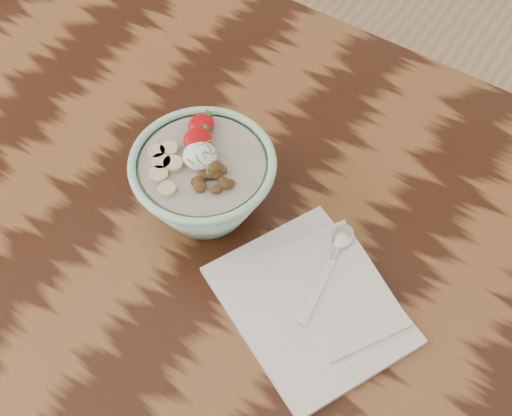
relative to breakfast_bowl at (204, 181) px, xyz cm
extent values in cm
cube|color=black|center=(5.98, 0.28, -8.62)|extent=(160.00, 90.00, 4.00)
cylinder|color=#4C2D19|center=(-66.02, 37.28, -46.12)|extent=(7.00, 7.00, 71.00)
cylinder|color=#A1D9B6|center=(0.05, -0.02, -6.00)|extent=(8.63, 8.63, 1.23)
torus|color=#A1D9B6|center=(0.05, -0.02, 4.07)|extent=(19.63, 19.63, 1.13)
cylinder|color=#B2A993|center=(0.05, -0.02, 3.45)|extent=(16.65, 16.65, 1.03)
ellipsoid|color=white|center=(-0.50, 0.33, 4.84)|extent=(4.53, 4.53, 2.49)
ellipsoid|color=#AA070B|center=(-2.39, 2.42, 4.97)|extent=(3.65, 4.02, 2.01)
cone|color=#286623|center=(-2.39, 4.06, 5.27)|extent=(1.40, 1.03, 1.52)
ellipsoid|color=#AA070B|center=(-3.45, 4.76, 4.91)|extent=(3.43, 3.77, 1.89)
cone|color=#286623|center=(-3.45, 6.31, 5.21)|extent=(1.40, 1.03, 1.52)
cylinder|color=#CCC186|center=(-2.91, -2.40, 4.37)|extent=(2.61, 2.61, 0.70)
cylinder|color=#CCC186|center=(-1.12, -6.04, 4.37)|extent=(2.26, 2.26, 0.70)
cylinder|color=#CCC186|center=(-3.45, -4.82, 4.37)|extent=(2.55, 2.55, 0.70)
cylinder|color=#CCC186|center=(-5.90, -2.00, 4.37)|extent=(2.31, 2.31, 0.70)
cylinder|color=#CCC186|center=(-4.40, -3.01, 4.37)|extent=(2.61, 2.61, 0.70)
cylinder|color=#CCC186|center=(-4.86, -0.71, 4.37)|extent=(2.38, 2.38, 0.70)
ellipsoid|color=brown|center=(3.08, 0.30, 4.50)|extent=(1.92, 1.78, 0.85)
ellipsoid|color=brown|center=(2.26, -0.05, 4.65)|extent=(2.49, 2.56, 1.52)
ellipsoid|color=brown|center=(5.11, -1.04, 4.47)|extent=(1.97, 1.98, 0.90)
ellipsoid|color=brown|center=(4.50, -1.43, 4.64)|extent=(2.30, 2.09, 1.12)
ellipsoid|color=brown|center=(2.26, -3.57, 4.55)|extent=(1.96, 1.89, 1.14)
ellipsoid|color=brown|center=(2.96, -0.90, 4.47)|extent=(1.91, 1.90, 0.84)
ellipsoid|color=brown|center=(1.58, -3.11, 4.59)|extent=(2.20, 2.21, 1.15)
ellipsoid|color=brown|center=(2.13, -1.24, 4.54)|extent=(2.15, 2.10, 0.91)
ellipsoid|color=brown|center=(1.52, -1.83, 4.51)|extent=(2.08, 2.04, 0.95)
ellipsoid|color=brown|center=(4.19, -2.75, 4.49)|extent=(2.03, 2.04, 0.78)
ellipsoid|color=brown|center=(2.67, -0.27, 4.47)|extent=(2.11, 2.09, 0.76)
cylinder|color=#428237|center=(2.04, 1.37, 5.97)|extent=(1.52, 0.67, 0.23)
cylinder|color=#428237|center=(0.33, -0.06, 5.97)|extent=(1.45, 0.93, 0.23)
cylinder|color=#428237|center=(-0.62, 1.63, 5.97)|extent=(0.93, 1.71, 0.24)
cylinder|color=#428237|center=(0.15, 0.23, 5.97)|extent=(1.25, 0.96, 0.23)
cylinder|color=#428237|center=(0.27, 1.39, 5.97)|extent=(1.22, 0.79, 0.23)
cylinder|color=#428237|center=(0.08, -0.89, 5.97)|extent=(1.30, 0.85, 0.23)
cylinder|color=#428237|center=(-0.45, -1.77, 5.97)|extent=(1.47, 0.36, 0.23)
cylinder|color=#428237|center=(2.15, -1.18, 5.97)|extent=(1.04, 0.69, 0.22)
cylinder|color=#428237|center=(1.36, 1.42, 5.97)|extent=(0.26, 1.18, 0.22)
cylinder|color=#428237|center=(2.26, -1.74, 5.97)|extent=(0.91, 1.02, 0.22)
cylinder|color=#428237|center=(1.28, -1.26, 5.97)|extent=(1.64, 0.40, 0.24)
cylinder|color=#428237|center=(-0.24, 0.70, 5.97)|extent=(1.69, 0.51, 0.24)
cylinder|color=#428237|center=(0.81, 0.61, 5.97)|extent=(1.51, 0.77, 0.23)
cube|color=silver|center=(20.33, -5.29, -6.15)|extent=(30.23, 28.05, 0.93)
cube|color=silver|center=(22.19, -1.57, -5.41)|extent=(21.37, 19.55, 0.56)
cube|color=silver|center=(20.39, -3.63, -4.97)|extent=(2.39, 10.42, 0.32)
cylinder|color=silver|center=(19.51, 2.85, -4.82)|extent=(0.99, 2.77, 0.63)
ellipsoid|color=silver|center=(19.16, 5.42, -4.70)|extent=(3.30, 4.48, 0.86)
camera|label=1|loc=(37.26, -44.19, 77.86)|focal=50.00mm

